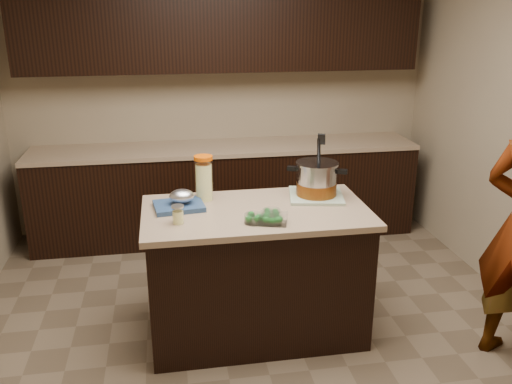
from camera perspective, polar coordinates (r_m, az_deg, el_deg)
ground_plane at (r=3.91m, az=0.00°, el=-14.26°), size 4.00×4.00×0.00m
room_shell at (r=3.30m, az=0.00°, el=11.49°), size 4.04×4.04×2.72m
back_cabinets at (r=5.13m, az=-3.29°, el=5.44°), size 3.60×0.63×2.33m
island at (r=3.68m, az=0.00°, el=-8.37°), size 1.46×0.81×0.90m
dish_towel at (r=3.74m, az=6.34°, el=-0.39°), size 0.42×0.42×0.02m
stock_pot at (r=3.71m, az=6.40°, el=1.16°), size 0.39×0.38×0.41m
lemonade_pitcher at (r=3.65m, az=-5.51°, el=1.28°), size 0.16×0.16×0.30m
mason_jar at (r=3.29m, az=-8.21°, el=-2.41°), size 0.09×0.09×0.12m
broccoli_tub_left at (r=3.36m, az=1.65°, el=-2.32°), size 0.15×0.15×0.05m
broccoli_tub_right at (r=3.28m, az=-0.21°, el=-2.84°), size 0.13×0.13×0.06m
broccoli_tub_rect at (r=3.27m, az=1.82°, el=-2.89°), size 0.20×0.16×0.06m
blue_tray at (r=3.54m, az=-7.99°, el=-1.07°), size 0.34×0.29×0.12m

